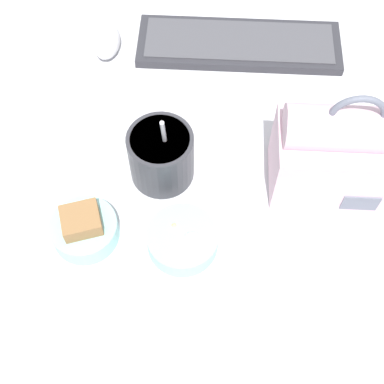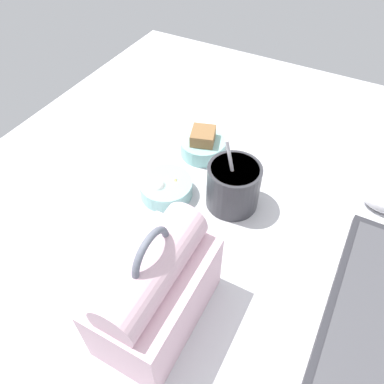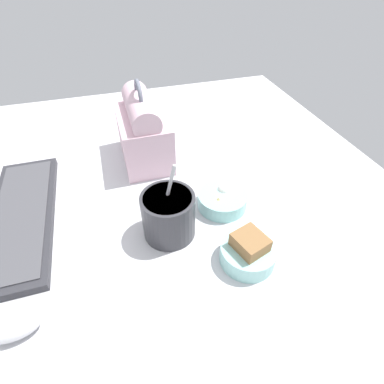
# 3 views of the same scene
# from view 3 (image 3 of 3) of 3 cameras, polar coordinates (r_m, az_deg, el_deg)

# --- Properties ---
(desk_surface) EXTENTS (1.40, 1.10, 0.02)m
(desk_surface) POSITION_cam_3_polar(r_m,az_deg,el_deg) (0.70, -1.16, -3.63)
(desk_surface) COLOR silver
(desk_surface) RESTS_ON ground
(keyboard) EXTENTS (0.40, 0.13, 0.02)m
(keyboard) POSITION_cam_3_polar(r_m,az_deg,el_deg) (0.76, -29.66, -4.03)
(keyboard) COLOR #2D2D33
(keyboard) RESTS_ON desk_surface
(lunch_bag) EXTENTS (0.21, 0.12, 0.22)m
(lunch_bag) POSITION_cam_3_polar(r_m,az_deg,el_deg) (0.82, -9.28, 11.44)
(lunch_bag) COLOR beige
(lunch_bag) RESTS_ON desk_surface
(soup_cup) EXTENTS (0.11, 0.11, 0.17)m
(soup_cup) POSITION_cam_3_polar(r_m,az_deg,el_deg) (0.61, -4.48, -4.31)
(soup_cup) COLOR #333338
(soup_cup) RESTS_ON desk_surface
(bento_bowl_sandwich) EXTENTS (0.11, 0.11, 0.07)m
(bento_bowl_sandwich) POSITION_cam_3_polar(r_m,az_deg,el_deg) (0.59, 10.65, -11.12)
(bento_bowl_sandwich) COLOR #93D1CC
(bento_bowl_sandwich) RESTS_ON desk_surface
(bento_bowl_snacks) EXTENTS (0.11, 0.11, 0.05)m
(bento_bowl_snacks) POSITION_cam_3_polar(r_m,az_deg,el_deg) (0.69, 5.76, -1.41)
(bento_bowl_snacks) COLOR #93D1CC
(bento_bowl_snacks) RESTS_ON desk_surface
(computer_mouse) EXTENTS (0.05, 0.09, 0.04)m
(computer_mouse) POSITION_cam_3_polar(r_m,az_deg,el_deg) (0.59, -31.21, -20.94)
(computer_mouse) COLOR silver
(computer_mouse) RESTS_ON desk_surface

